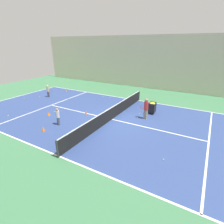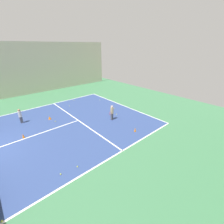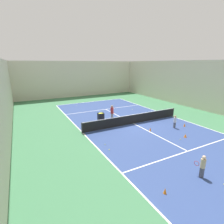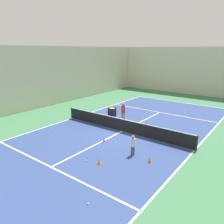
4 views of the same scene
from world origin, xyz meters
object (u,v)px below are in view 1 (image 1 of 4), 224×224
training_cone_1 (49,114)px  child_midcourt (58,115)px  tennis_net (112,113)px  training_cone_0 (66,90)px  coach_at_net (146,107)px  ball_cart (152,106)px  player_near_baseline (48,90)px

training_cone_1 → child_midcourt: bearing=66.7°
tennis_net → child_midcourt: child_midcourt is taller
tennis_net → training_cone_0: size_ratio=36.59×
training_cone_0 → child_midcourt: bearing=40.4°
coach_at_net → training_cone_0: coach_at_net is taller
tennis_net → ball_cart: size_ratio=11.74×
coach_at_net → training_cone_1: size_ratio=5.62×
coach_at_net → tennis_net: bearing=42.6°
child_midcourt → training_cone_1: bearing=170.1°
child_midcourt → ball_cart: bearing=60.1°
child_midcourt → training_cone_0: child_midcourt is taller
tennis_net → ball_cart: 3.56m
tennis_net → coach_at_net: coach_at_net is taller
coach_at_net → ball_cart: coach_at_net is taller
coach_at_net → training_cone_1: 7.87m
ball_cart → coach_at_net: bearing=-4.8°
training_cone_0 → ball_cart: bearing=81.0°
tennis_net → player_near_baseline: bearing=-101.4°
child_midcourt → tennis_net: bearing=57.3°
player_near_baseline → training_cone_0: (-2.69, -0.01, -0.60)m
coach_at_net → training_cone_0: size_ratio=5.35×
child_midcourt → training_cone_1: size_ratio=4.32×
player_near_baseline → child_midcourt: player_near_baseline is taller
training_cone_0 → player_near_baseline: bearing=0.2°
tennis_net → coach_at_net: (-1.41, 2.19, 0.42)m
player_near_baseline → child_midcourt: 7.70m
training_cone_0 → tennis_net: bearing=63.5°
player_near_baseline → training_cone_1: (3.71, 4.15, -0.61)m
ball_cart → training_cone_0: (-1.80, -11.37, -0.52)m
tennis_net → coach_at_net: size_ratio=6.84×
tennis_net → training_cone_1: (1.88, -4.91, -0.38)m
training_cone_1 → ball_cart: bearing=122.5°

